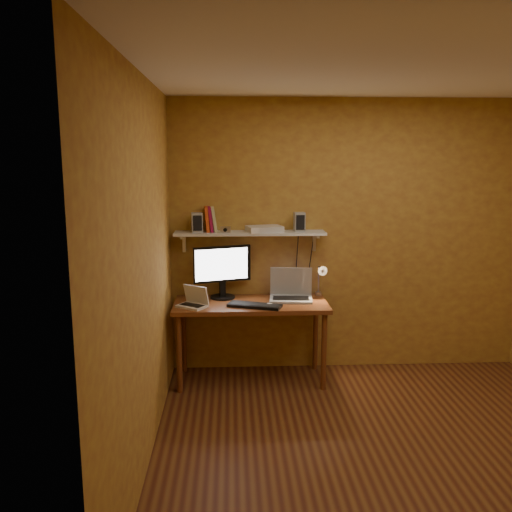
{
  "coord_description": "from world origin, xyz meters",
  "views": [
    {
      "loc": [
        -1.13,
        -3.5,
        2.07
      ],
      "look_at": [
        -0.91,
        1.18,
        1.2
      ],
      "focal_mm": 38.0,
      "sensor_mm": 36.0,
      "label": 1
    }
  ],
  "objects_px": {
    "mouse": "(269,305)",
    "desk_lamp": "(321,276)",
    "keyboard": "(255,305)",
    "speaker_left": "(197,222)",
    "monitor": "(222,269)",
    "shelf_camera": "(225,230)",
    "desk": "(251,311)",
    "laptop": "(291,291)",
    "netbook": "(194,301)",
    "speaker_right": "(299,222)",
    "router": "(264,229)",
    "wall_shelf": "(250,233)"
  },
  "relations": [
    {
      "from": "laptop",
      "to": "mouse",
      "type": "height_order",
      "value": "laptop"
    },
    {
      "from": "desk",
      "to": "monitor",
      "type": "xyz_separation_m",
      "value": [
        -0.26,
        0.17,
        0.36
      ]
    },
    {
      "from": "desk",
      "to": "speaker_right",
      "type": "relative_size",
      "value": 7.94
    },
    {
      "from": "desk",
      "to": "laptop",
      "type": "bearing_deg",
      "value": 15.64
    },
    {
      "from": "wall_shelf",
      "to": "desk",
      "type": "bearing_deg",
      "value": -90.0
    },
    {
      "from": "speaker_right",
      "to": "desk_lamp",
      "type": "bearing_deg",
      "value": -24.4
    },
    {
      "from": "router",
      "to": "monitor",
      "type": "bearing_deg",
      "value": -176.6
    },
    {
      "from": "desk",
      "to": "netbook",
      "type": "relative_size",
      "value": 4.57
    },
    {
      "from": "desk_lamp",
      "to": "speaker_right",
      "type": "bearing_deg",
      "value": 159.35
    },
    {
      "from": "laptop",
      "to": "desk_lamp",
      "type": "xyz_separation_m",
      "value": [
        0.28,
        0.02,
        0.13
      ]
    },
    {
      "from": "laptop",
      "to": "speaker_right",
      "type": "xyz_separation_m",
      "value": [
        0.08,
        0.1,
        0.64
      ]
    },
    {
      "from": "mouse",
      "to": "shelf_camera",
      "type": "distance_m",
      "value": 0.8
    },
    {
      "from": "shelf_camera",
      "to": "laptop",
      "type": "bearing_deg",
      "value": -3.06
    },
    {
      "from": "desk_lamp",
      "to": "speaker_left",
      "type": "distance_m",
      "value": 1.25
    },
    {
      "from": "monitor",
      "to": "keyboard",
      "type": "distance_m",
      "value": 0.5
    },
    {
      "from": "monitor",
      "to": "speaker_right",
      "type": "distance_m",
      "value": 0.84
    },
    {
      "from": "netbook",
      "to": "speaker_right",
      "type": "height_order",
      "value": "speaker_right"
    },
    {
      "from": "monitor",
      "to": "speaker_right",
      "type": "height_order",
      "value": "speaker_right"
    },
    {
      "from": "laptop",
      "to": "speaker_left",
      "type": "bearing_deg",
      "value": -179.04
    },
    {
      "from": "monitor",
      "to": "speaker_right",
      "type": "xyz_separation_m",
      "value": [
        0.72,
        0.03,
        0.44
      ]
    },
    {
      "from": "desk",
      "to": "router",
      "type": "height_order",
      "value": "router"
    },
    {
      "from": "speaker_right",
      "to": "router",
      "type": "distance_m",
      "value": 0.33
    },
    {
      "from": "mouse",
      "to": "speaker_right",
      "type": "relative_size",
      "value": 0.49
    },
    {
      "from": "monitor",
      "to": "desk_lamp",
      "type": "relative_size",
      "value": 1.42
    },
    {
      "from": "keyboard",
      "to": "shelf_camera",
      "type": "distance_m",
      "value": 0.75
    },
    {
      "from": "wall_shelf",
      "to": "speaker_left",
      "type": "height_order",
      "value": "speaker_left"
    },
    {
      "from": "mouse",
      "to": "desk_lamp",
      "type": "distance_m",
      "value": 0.6
    },
    {
      "from": "desk",
      "to": "keyboard",
      "type": "height_order",
      "value": "keyboard"
    },
    {
      "from": "desk",
      "to": "wall_shelf",
      "type": "height_order",
      "value": "wall_shelf"
    },
    {
      "from": "desk",
      "to": "wall_shelf",
      "type": "relative_size",
      "value": 1.0
    },
    {
      "from": "shelf_camera",
      "to": "router",
      "type": "height_order",
      "value": "shelf_camera"
    },
    {
      "from": "keyboard",
      "to": "speaker_left",
      "type": "relative_size",
      "value": 2.63
    },
    {
      "from": "netbook",
      "to": "mouse",
      "type": "bearing_deg",
      "value": 31.78
    },
    {
      "from": "wall_shelf",
      "to": "mouse",
      "type": "xyz_separation_m",
      "value": [
        0.16,
        -0.34,
        -0.59
      ]
    },
    {
      "from": "monitor",
      "to": "keyboard",
      "type": "height_order",
      "value": "monitor"
    },
    {
      "from": "keyboard",
      "to": "speaker_left",
      "type": "distance_m",
      "value": 0.93
    },
    {
      "from": "laptop",
      "to": "netbook",
      "type": "xyz_separation_m",
      "value": [
        -0.89,
        -0.22,
        -0.02
      ]
    },
    {
      "from": "keyboard",
      "to": "speaker_left",
      "type": "height_order",
      "value": "speaker_left"
    },
    {
      "from": "wall_shelf",
      "to": "speaker_right",
      "type": "relative_size",
      "value": 7.94
    },
    {
      "from": "monitor",
      "to": "netbook",
      "type": "bearing_deg",
      "value": -148.74
    },
    {
      "from": "keyboard",
      "to": "router",
      "type": "xyz_separation_m",
      "value": [
        0.11,
        0.34,
        0.64
      ]
    },
    {
      "from": "laptop",
      "to": "shelf_camera",
      "type": "distance_m",
      "value": 0.84
    },
    {
      "from": "desk_lamp",
      "to": "shelf_camera",
      "type": "height_order",
      "value": "shelf_camera"
    },
    {
      "from": "monitor",
      "to": "keyboard",
      "type": "xyz_separation_m",
      "value": [
        0.29,
        -0.32,
        -0.26
      ]
    },
    {
      "from": "keyboard",
      "to": "router",
      "type": "height_order",
      "value": "router"
    },
    {
      "from": "monitor",
      "to": "speaker_left",
      "type": "distance_m",
      "value": 0.49
    },
    {
      "from": "wall_shelf",
      "to": "speaker_left",
      "type": "distance_m",
      "value": 0.5
    },
    {
      "from": "laptop",
      "to": "router",
      "type": "bearing_deg",
      "value": 166.99
    },
    {
      "from": "netbook",
      "to": "speaker_right",
      "type": "relative_size",
      "value": 1.74
    },
    {
      "from": "desk",
      "to": "laptop",
      "type": "xyz_separation_m",
      "value": [
        0.38,
        0.11,
        0.16
      ]
    }
  ]
}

